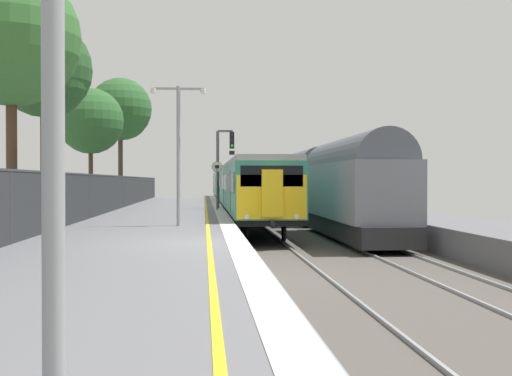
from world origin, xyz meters
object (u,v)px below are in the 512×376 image
(background_tree_centre, at_px, (7,41))
(background_tree_back, at_px, (122,112))
(freight_train_adjacent_track, at_px, (291,183))
(platform_lamp_mid, at_px, (178,142))
(background_tree_left, at_px, (45,73))
(commuter_train_at_platform, at_px, (235,185))
(signal_gantry, at_px, (222,159))
(background_tree_right, at_px, (91,123))
(speed_limit_sign, at_px, (217,179))

(background_tree_centre, relative_size, background_tree_back, 0.94)
(freight_train_adjacent_track, height_order, platform_lamp_mid, platform_lamp_mid)
(background_tree_left, bearing_deg, platform_lamp_mid, -49.65)
(commuter_train_at_platform, xyz_separation_m, freight_train_adjacent_track, (4.00, -5.46, 0.20))
(background_tree_left, bearing_deg, commuter_train_at_platform, 66.18)
(freight_train_adjacent_track, distance_m, background_tree_back, 14.06)
(signal_gantry, distance_m, background_tree_right, 10.29)
(freight_train_adjacent_track, bearing_deg, background_tree_back, 172.58)
(signal_gantry, relative_size, background_tree_left, 0.51)
(background_tree_left, xyz_separation_m, background_tree_centre, (0.73, -8.57, -0.33))
(background_tree_left, xyz_separation_m, background_tree_back, (1.22, 19.00, 0.18))
(speed_limit_sign, height_order, background_tree_back, background_tree_back)
(freight_train_adjacent_track, xyz_separation_m, speed_limit_sign, (-5.85, -12.53, 0.27))
(signal_gantry, height_order, platform_lamp_mid, platform_lamp_mid)
(background_tree_left, relative_size, background_tree_centre, 1.03)
(freight_train_adjacent_track, xyz_separation_m, background_tree_left, (-14.07, -17.32, 5.30))
(signal_gantry, bearing_deg, commuter_train_at_platform, 84.52)
(platform_lamp_mid, bearing_deg, commuter_train_at_platform, 83.45)
(speed_limit_sign, relative_size, background_tree_left, 0.29)
(signal_gantry, distance_m, platform_lamp_mid, 15.40)
(signal_gantry, height_order, background_tree_centre, background_tree_centre)
(signal_gantry, bearing_deg, background_tree_back, 122.79)
(freight_train_adjacent_track, xyz_separation_m, background_tree_back, (-12.84, 1.67, 5.48))
(signal_gantry, xyz_separation_m, background_tree_back, (-7.38, 11.45, 4.01))
(commuter_train_at_platform, height_order, background_tree_right, background_tree_right)
(freight_train_adjacent_track, height_order, signal_gantry, signal_gantry)
(commuter_train_at_platform, distance_m, background_tree_right, 14.97)
(speed_limit_sign, bearing_deg, background_tree_left, -149.75)
(background_tree_left, bearing_deg, signal_gantry, 41.26)
(commuter_train_at_platform, height_order, signal_gantry, signal_gantry)
(freight_train_adjacent_track, bearing_deg, platform_lamp_mid, -106.69)
(background_tree_centre, xyz_separation_m, background_tree_back, (0.49, 27.57, 0.51))
(platform_lamp_mid, bearing_deg, background_tree_left, 130.35)
(speed_limit_sign, xyz_separation_m, background_tree_back, (-6.99, 14.21, 5.21))
(background_tree_centre, bearing_deg, freight_train_adjacent_track, 62.75)
(signal_gantry, bearing_deg, background_tree_right, 149.82)
(platform_lamp_mid, relative_size, background_tree_left, 0.55)
(commuter_train_at_platform, distance_m, background_tree_left, 25.51)
(background_tree_right, bearing_deg, platform_lamp_mid, -72.03)
(signal_gantry, bearing_deg, platform_lamp_mid, -97.62)
(speed_limit_sign, relative_size, background_tree_centre, 0.30)
(background_tree_centre, bearing_deg, background_tree_left, 94.87)
(background_tree_left, height_order, background_tree_centre, background_tree_left)
(commuter_train_at_platform, xyz_separation_m, background_tree_back, (-8.84, -3.79, 5.68))
(background_tree_back, bearing_deg, background_tree_centre, -91.02)
(speed_limit_sign, bearing_deg, background_tree_back, 116.21)
(commuter_train_at_platform, xyz_separation_m, background_tree_left, (-10.06, -22.79, 5.50))
(background_tree_right, bearing_deg, background_tree_left, -89.91)
(signal_gantry, xyz_separation_m, speed_limit_sign, (-0.38, -2.75, -1.20))
(freight_train_adjacent_track, height_order, background_tree_right, background_tree_right)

